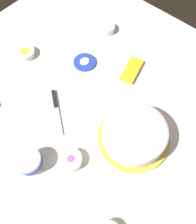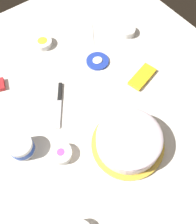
# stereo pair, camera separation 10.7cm
# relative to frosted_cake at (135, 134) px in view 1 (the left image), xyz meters

# --- Properties ---
(ground_plane) EXTENTS (1.54, 1.54, 0.00)m
(ground_plane) POSITION_rel_frosted_cake_xyz_m (0.03, -0.28, -0.05)
(ground_plane) COLOR silver
(frosted_cake) EXTENTS (0.30, 0.30, 0.11)m
(frosted_cake) POSITION_rel_frosted_cake_xyz_m (0.00, 0.00, 0.00)
(frosted_cake) COLOR gold
(frosted_cake) RESTS_ON ground_plane
(frosting_tub) EXTENTS (0.10, 0.10, 0.07)m
(frosting_tub) POSITION_rel_frosted_cake_xyz_m (0.36, -0.24, -0.01)
(frosting_tub) COLOR white
(frosting_tub) RESTS_ON ground_plane
(frosting_tub_lid) EXTENTS (0.11, 0.11, 0.02)m
(frosting_tub_lid) POSITION_rel_frosted_cake_xyz_m (-0.17, -0.43, -0.04)
(frosting_tub_lid) COLOR #233DAD
(frosting_tub_lid) RESTS_ON ground_plane
(spreading_knife) EXTENTS (0.15, 0.20, 0.01)m
(spreading_knife) POSITION_rel_frosted_cake_xyz_m (0.11, -0.35, -0.04)
(spreading_knife) COLOR silver
(spreading_knife) RESTS_ON ground_plane
(sprinkle_bowl_blue) EXTENTS (0.09, 0.09, 0.04)m
(sprinkle_bowl_blue) POSITION_rel_frosted_cake_xyz_m (-0.41, -0.50, -0.03)
(sprinkle_bowl_blue) COLOR white
(sprinkle_bowl_blue) RESTS_ON ground_plane
(sprinkle_bowl_yellow) EXTENTS (0.10, 0.10, 0.03)m
(sprinkle_bowl_yellow) POSITION_rel_frosted_cake_xyz_m (-0.01, -0.70, -0.03)
(sprinkle_bowl_yellow) COLOR white
(sprinkle_bowl_yellow) RESTS_ON ground_plane
(sprinkle_bowl_rainbow) EXTENTS (0.09, 0.09, 0.04)m
(sprinkle_bowl_rainbow) POSITION_rel_frosted_cake_xyz_m (0.25, -0.13, -0.03)
(sprinkle_bowl_rainbow) COLOR white
(sprinkle_bowl_rainbow) RESTS_ON ground_plane
(candy_box_upper) EXTENTS (0.16, 0.10, 0.02)m
(candy_box_upper) POSITION_rel_frosted_cake_xyz_m (-0.28, -0.22, -0.04)
(candy_box_upper) COLOR yellow
(candy_box_upper) RESTS_ON ground_plane
(paper_napkin) EXTENTS (0.21, 0.21, 0.01)m
(paper_napkin) POSITION_rel_frosted_cake_xyz_m (-0.20, -0.64, -0.05)
(paper_napkin) COLOR white
(paper_napkin) RESTS_ON ground_plane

